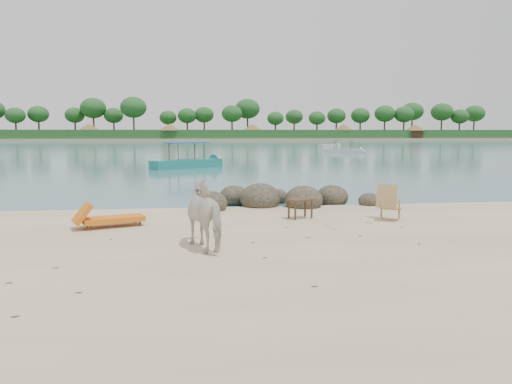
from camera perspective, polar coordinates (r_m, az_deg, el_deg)
water at (r=100.26m, az=-6.52°, el=5.42°), size 400.00×400.00×0.00m
far_shore at (r=180.24m, az=-6.87°, el=6.04°), size 420.00×90.00×1.40m
far_scenery at (r=146.92m, az=-6.78°, el=7.09°), size 420.00×18.00×9.50m
boulders at (r=16.88m, az=2.31°, el=-0.90°), size 6.31×2.90×1.02m
cow at (r=10.63m, az=-5.34°, el=-2.72°), size 1.38×1.87×1.44m
side_table at (r=14.27m, az=5.08°, el=-2.04°), size 0.81×0.67×0.56m
lounge_chair at (r=13.53m, az=-15.99°, el=-2.74°), size 2.04×1.31×0.58m
deck_chair at (r=14.40m, az=15.12°, el=-1.33°), size 0.87×0.89×0.98m
boat_near at (r=35.64m, az=-7.94°, el=5.18°), size 5.76×4.50×2.94m
boat_mid at (r=60.79m, az=9.95°, el=5.67°), size 5.24×3.68×2.61m
boat_far at (r=84.73m, az=8.41°, el=5.33°), size 4.98×3.74×0.60m
dead_leaves at (r=10.95m, az=1.83°, el=-6.22°), size 8.47×6.27×0.00m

